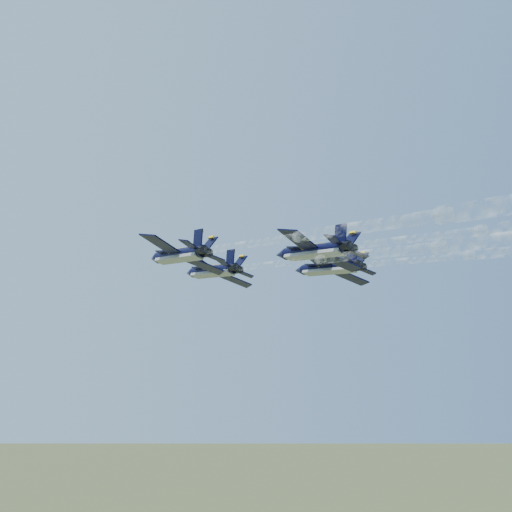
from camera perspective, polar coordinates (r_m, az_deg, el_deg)
name	(u,v)px	position (r m, az deg, el deg)	size (l,w,h in m)	color
jet_lead	(212,271)	(109.05, -3.20, -1.09)	(10.89, 15.04, 4.64)	black
jet_left	(179,255)	(94.25, -5.65, 0.07)	(10.89, 15.04, 4.64)	black
jet_right	(328,268)	(106.23, 5.29, -0.88)	(10.89, 15.04, 4.64)	black
jet_slot	(314,251)	(90.88, 4.22, 0.36)	(10.89, 15.04, 4.64)	black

